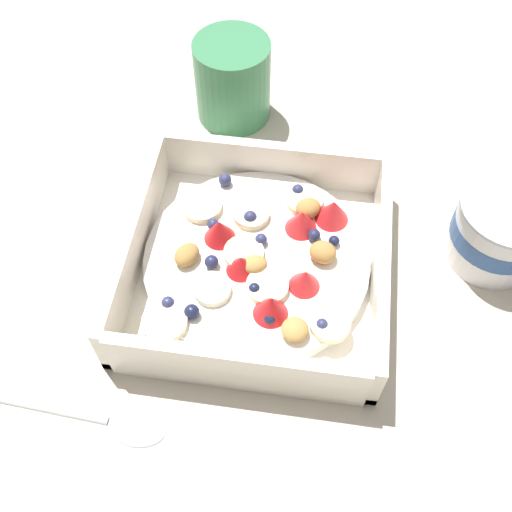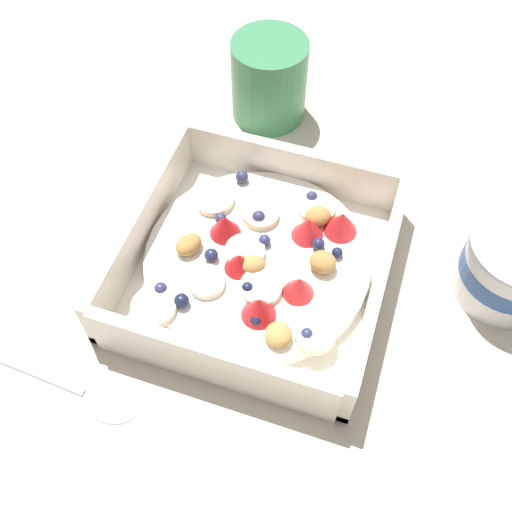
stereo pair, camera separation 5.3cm
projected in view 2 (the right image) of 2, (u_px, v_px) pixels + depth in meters
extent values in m
plane|color=beige|center=(245.00, 268.00, 0.56)|extent=(2.40, 2.40, 0.00)
cube|color=white|center=(256.00, 271.00, 0.55)|extent=(0.23, 0.23, 0.01)
cube|color=white|center=(144.00, 225.00, 0.55)|extent=(0.23, 0.01, 0.06)
cube|color=white|center=(377.00, 290.00, 0.51)|extent=(0.23, 0.01, 0.06)
cube|color=white|center=(291.00, 169.00, 0.59)|extent=(0.01, 0.21, 0.06)
cube|color=white|center=(213.00, 365.00, 0.48)|extent=(0.01, 0.21, 0.06)
cylinder|color=white|center=(256.00, 264.00, 0.54)|extent=(0.20, 0.20, 0.01)
cylinder|color=#F7EFC6|center=(206.00, 282.00, 0.52)|extent=(0.04, 0.04, 0.01)
cylinder|color=#F4EAB7|center=(261.00, 287.00, 0.52)|extent=(0.05, 0.05, 0.01)
cylinder|color=#F4EAB7|center=(214.00, 199.00, 0.57)|extent=(0.05, 0.05, 0.01)
cylinder|color=#F4EAB7|center=(316.00, 208.00, 0.57)|extent=(0.05, 0.05, 0.01)
cylinder|color=beige|center=(260.00, 214.00, 0.56)|extent=(0.04, 0.04, 0.01)
cylinder|color=#F4EAB7|center=(315.00, 335.00, 0.49)|extent=(0.03, 0.03, 0.01)
cylinder|color=#F4EAB7|center=(154.00, 307.00, 0.51)|extent=(0.04, 0.04, 0.01)
cylinder|color=#F4EAB7|center=(242.00, 247.00, 0.54)|extent=(0.04, 0.04, 0.01)
cone|color=red|center=(342.00, 222.00, 0.55)|extent=(0.04, 0.04, 0.03)
cone|color=red|center=(299.00, 286.00, 0.51)|extent=(0.03, 0.03, 0.02)
cone|color=red|center=(308.00, 227.00, 0.54)|extent=(0.03, 0.03, 0.02)
cone|color=red|center=(259.00, 307.00, 0.50)|extent=(0.04, 0.04, 0.03)
cone|color=red|center=(242.00, 262.00, 0.53)|extent=(0.03, 0.03, 0.02)
cone|color=red|center=(225.00, 225.00, 0.54)|extent=(0.04, 0.04, 0.02)
sphere|color=navy|center=(312.00, 197.00, 0.57)|extent=(0.01, 0.01, 0.01)
sphere|color=navy|center=(307.00, 334.00, 0.49)|extent=(0.01, 0.01, 0.01)
sphere|color=navy|center=(265.00, 240.00, 0.54)|extent=(0.01, 0.01, 0.01)
sphere|color=#191E3D|center=(256.00, 319.00, 0.50)|extent=(0.01, 0.01, 0.01)
sphere|color=navy|center=(257.00, 217.00, 0.56)|extent=(0.01, 0.01, 0.01)
sphere|color=navy|center=(161.00, 289.00, 0.51)|extent=(0.01, 0.01, 0.01)
sphere|color=#23284C|center=(211.00, 255.00, 0.53)|extent=(0.01, 0.01, 0.01)
sphere|color=#191E3D|center=(247.00, 288.00, 0.52)|extent=(0.01, 0.01, 0.01)
sphere|color=#191E3D|center=(337.00, 253.00, 0.54)|extent=(0.01, 0.01, 0.01)
sphere|color=navy|center=(221.00, 219.00, 0.56)|extent=(0.01, 0.01, 0.01)
sphere|color=#23284C|center=(318.00, 244.00, 0.54)|extent=(0.01, 0.01, 0.01)
sphere|color=navy|center=(242.00, 177.00, 0.58)|extent=(0.01, 0.01, 0.01)
sphere|color=#191E3D|center=(182.00, 301.00, 0.51)|extent=(0.01, 0.01, 0.01)
ellipsoid|color=#AD7F42|center=(318.00, 216.00, 0.55)|extent=(0.03, 0.03, 0.02)
ellipsoid|color=tan|center=(253.00, 264.00, 0.53)|extent=(0.02, 0.03, 0.01)
ellipsoid|color=tan|center=(278.00, 334.00, 0.49)|extent=(0.02, 0.02, 0.01)
ellipsoid|color=#AD7F42|center=(189.00, 245.00, 0.54)|extent=(0.03, 0.03, 0.01)
ellipsoid|color=#AD7F42|center=(323.00, 262.00, 0.53)|extent=(0.03, 0.03, 0.02)
ellipsoid|color=silver|center=(109.00, 402.00, 0.49)|extent=(0.03, 0.05, 0.01)
cylinder|color=silver|center=(18.00, 365.00, 0.50)|extent=(0.01, 0.13, 0.01)
cylinder|color=white|center=(510.00, 268.00, 0.52)|extent=(0.08, 0.08, 0.07)
cylinder|color=#2D5193|center=(512.00, 266.00, 0.52)|extent=(0.09, 0.09, 0.02)
cylinder|color=#3D8456|center=(269.00, 80.00, 0.64)|extent=(0.08, 0.08, 0.09)
torus|color=#3D8456|center=(267.00, 52.00, 0.66)|extent=(0.05, 0.03, 0.05)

